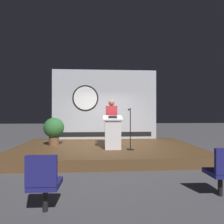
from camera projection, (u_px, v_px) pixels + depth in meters
ground_plane at (106, 154)px, 6.72m from camera, size 40.00×40.00×0.00m
stage_platform at (106, 150)px, 6.72m from camera, size 6.40×4.00×0.30m
banner_display at (104, 105)px, 8.57m from camera, size 4.75×0.12×3.16m
podium at (113, 133)px, 6.18m from camera, size 0.64×0.49×1.11m
speaker_person at (111, 122)px, 6.66m from camera, size 0.40×0.26×1.66m
microphone_stand at (130, 135)px, 6.11m from camera, size 0.24×0.47×1.35m
potted_plant at (54, 129)px, 6.84m from camera, size 0.73×0.73×1.02m
audience_chair_left at (44, 180)px, 2.75m from camera, size 0.44×0.45×0.89m
audience_chair_right at (223, 169)px, 3.28m from camera, size 0.44×0.45×0.89m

